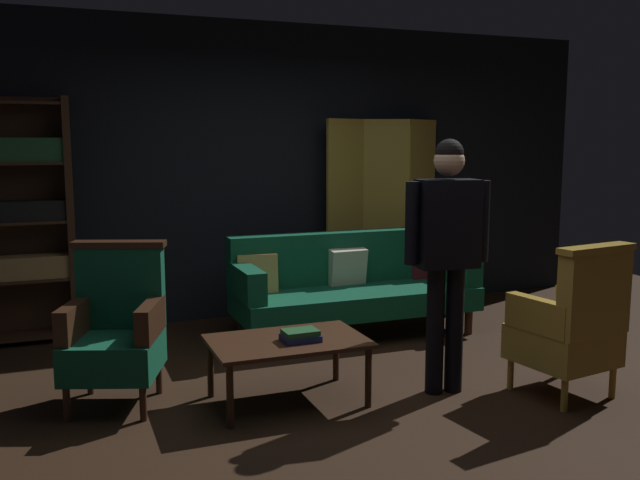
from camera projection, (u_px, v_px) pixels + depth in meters
name	position (u px, v px, depth m)	size (l,w,h in m)	color
ground_plane	(363.00, 398.00, 4.57)	(10.00, 10.00, 0.00)	black
back_wall	(258.00, 171.00, 6.63)	(7.20, 0.10, 2.80)	black
folding_screen	(384.00, 211.00, 6.91)	(1.28, 0.25, 1.90)	#B29338
bookshelf	(16.00, 217.00, 5.67)	(0.90, 0.32, 2.05)	#382114
velvet_couch	(352.00, 283.00, 6.04)	(2.12, 0.78, 0.88)	#382114
coffee_table	(288.00, 346.00, 4.44)	(1.00, 0.64, 0.42)	#382114
armchair_gilt_accent	(572.00, 325.00, 4.52)	(0.66, 0.66, 1.04)	#B78E33
armchair_wing_left	(116.00, 330.00, 4.41)	(0.74, 0.74, 1.04)	#382114
standing_figure	(447.00, 242.00, 4.53)	(0.59, 0.26, 1.70)	black
book_navy_cloth	(300.00, 338.00, 4.40)	(0.24, 0.17, 0.04)	navy
book_green_cloth	(300.00, 332.00, 4.39)	(0.22, 0.16, 0.03)	#1E4C28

